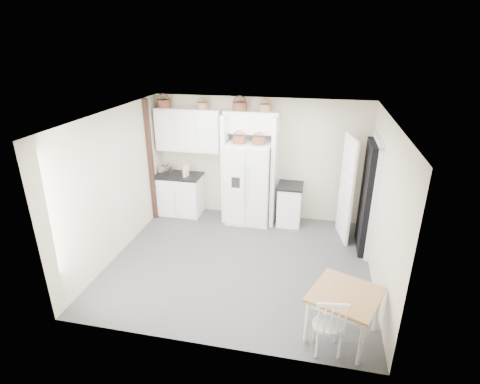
# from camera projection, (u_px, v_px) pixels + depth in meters

# --- Properties ---
(floor) EXTENTS (4.50, 4.50, 0.00)m
(floor) POSITION_uv_depth(u_px,v_px,m) (240.00, 262.00, 6.68)
(floor) COLOR #3A3A3A
(floor) RESTS_ON ground
(ceiling) EXTENTS (4.50, 4.50, 0.00)m
(ceiling) POSITION_uv_depth(u_px,v_px,m) (240.00, 116.00, 5.68)
(ceiling) COLOR white
(ceiling) RESTS_ON wall_back
(wall_back) EXTENTS (4.50, 0.00, 4.50)m
(wall_back) POSITION_uv_depth(u_px,v_px,m) (259.00, 159.00, 7.99)
(wall_back) COLOR beige
(wall_back) RESTS_ON floor
(wall_left) EXTENTS (0.00, 4.00, 4.00)m
(wall_left) POSITION_uv_depth(u_px,v_px,m) (116.00, 184.00, 6.62)
(wall_left) COLOR beige
(wall_left) RESTS_ON floor
(wall_right) EXTENTS (0.00, 4.00, 4.00)m
(wall_right) POSITION_uv_depth(u_px,v_px,m) (383.00, 207.00, 5.75)
(wall_right) COLOR beige
(wall_right) RESTS_ON floor
(refrigerator) EXTENTS (0.90, 0.72, 1.74)m
(refrigerator) POSITION_uv_depth(u_px,v_px,m) (249.00, 183.00, 7.87)
(refrigerator) COLOR white
(refrigerator) RESTS_ON floor
(base_cab_left) EXTENTS (0.95, 0.60, 0.88)m
(base_cab_left) POSITION_uv_depth(u_px,v_px,m) (180.00, 195.00, 8.38)
(base_cab_left) COLOR white
(base_cab_left) RESTS_ON floor
(base_cab_right) EXTENTS (0.48, 0.57, 0.84)m
(base_cab_right) POSITION_uv_depth(u_px,v_px,m) (289.00, 205.00, 7.92)
(base_cab_right) COLOR white
(base_cab_right) RESTS_ON floor
(dining_table) EXTENTS (1.07, 1.07, 0.68)m
(dining_table) POSITION_uv_depth(u_px,v_px,m) (343.00, 315.00, 4.91)
(dining_table) COLOR olive
(dining_table) RESTS_ON floor
(windsor_chair) EXTENTS (0.44, 0.41, 0.81)m
(windsor_chair) POSITION_uv_depth(u_px,v_px,m) (328.00, 325.00, 4.65)
(windsor_chair) COLOR white
(windsor_chair) RESTS_ON floor
(counter_left) EXTENTS (0.99, 0.64, 0.04)m
(counter_left) POSITION_uv_depth(u_px,v_px,m) (179.00, 175.00, 8.21)
(counter_left) COLOR black
(counter_left) RESTS_ON base_cab_left
(counter_right) EXTENTS (0.52, 0.61, 0.04)m
(counter_right) POSITION_uv_depth(u_px,v_px,m) (291.00, 186.00, 7.75)
(counter_right) COLOR black
(counter_right) RESTS_ON base_cab_right
(toaster) EXTENTS (0.31, 0.24, 0.19)m
(toaster) POSITION_uv_depth(u_px,v_px,m) (165.00, 170.00, 8.20)
(toaster) COLOR silver
(toaster) RESTS_ON counter_left
(cookbook_red) EXTENTS (0.04, 0.16, 0.23)m
(cookbook_red) POSITION_uv_depth(u_px,v_px,m) (184.00, 171.00, 8.05)
(cookbook_red) COLOR #A42D29
(cookbook_red) RESTS_ON counter_left
(cookbook_cream) EXTENTS (0.07, 0.17, 0.25)m
(cookbook_cream) POSITION_uv_depth(u_px,v_px,m) (186.00, 171.00, 8.04)
(cookbook_cream) COLOR white
(cookbook_cream) RESTS_ON counter_left
(basket_upper_a) EXTENTS (0.28, 0.28, 0.16)m
(basket_upper_a) POSITION_uv_depth(u_px,v_px,m) (164.00, 104.00, 7.79)
(basket_upper_a) COLOR brown
(basket_upper_a) RESTS_ON upper_cabinet
(basket_upper_c) EXTENTS (0.23, 0.23, 0.13)m
(basket_upper_c) POSITION_uv_depth(u_px,v_px,m) (203.00, 106.00, 7.63)
(basket_upper_c) COLOR brown
(basket_upper_c) RESTS_ON upper_cabinet
(basket_bridge_a) EXTENTS (0.29, 0.29, 0.16)m
(basket_bridge_a) POSITION_uv_depth(u_px,v_px,m) (240.00, 106.00, 7.48)
(basket_bridge_a) COLOR brown
(basket_bridge_a) RESTS_ON bridge_cabinet
(basket_bridge_b) EXTENTS (0.25, 0.25, 0.14)m
(basket_bridge_b) POSITION_uv_depth(u_px,v_px,m) (265.00, 108.00, 7.38)
(basket_bridge_b) COLOR brown
(basket_bridge_b) RESTS_ON bridge_cabinet
(basket_fridge_a) EXTENTS (0.26, 0.26, 0.14)m
(basket_fridge_a) POSITION_uv_depth(u_px,v_px,m) (239.00, 140.00, 7.45)
(basket_fridge_a) COLOR brown
(basket_fridge_a) RESTS_ON refrigerator
(basket_fridge_b) EXTENTS (0.25, 0.25, 0.13)m
(basket_fridge_b) POSITION_uv_depth(u_px,v_px,m) (259.00, 141.00, 7.38)
(basket_fridge_b) COLOR brown
(basket_fridge_b) RESTS_ON refrigerator
(upper_cabinet) EXTENTS (1.40, 0.34, 0.90)m
(upper_cabinet) POSITION_uv_depth(u_px,v_px,m) (189.00, 130.00, 7.90)
(upper_cabinet) COLOR white
(upper_cabinet) RESTS_ON wall_back
(bridge_cabinet) EXTENTS (1.12, 0.34, 0.45)m
(bridge_cabinet) POSITION_uv_depth(u_px,v_px,m) (252.00, 122.00, 7.55)
(bridge_cabinet) COLOR white
(bridge_cabinet) RESTS_ON wall_back
(fridge_panel_left) EXTENTS (0.08, 0.60, 2.30)m
(fridge_panel_left) POSITION_uv_depth(u_px,v_px,m) (226.00, 168.00, 7.90)
(fridge_panel_left) COLOR white
(fridge_panel_left) RESTS_ON floor
(fridge_panel_right) EXTENTS (0.08, 0.60, 2.30)m
(fridge_panel_right) POSITION_uv_depth(u_px,v_px,m) (274.00, 171.00, 7.70)
(fridge_panel_right) COLOR white
(fridge_panel_right) RESTS_ON floor
(trim_post) EXTENTS (0.09, 0.09, 2.60)m
(trim_post) POSITION_uv_depth(u_px,v_px,m) (151.00, 162.00, 7.83)
(trim_post) COLOR black
(trim_post) RESTS_ON floor
(doorway_void) EXTENTS (0.18, 0.85, 2.05)m
(doorway_void) POSITION_uv_depth(u_px,v_px,m) (368.00, 198.00, 6.77)
(doorway_void) COLOR black
(doorway_void) RESTS_ON floor
(door_slab) EXTENTS (0.21, 0.79, 2.05)m
(door_slab) POSITION_uv_depth(u_px,v_px,m) (346.00, 189.00, 7.14)
(door_slab) COLOR white
(door_slab) RESTS_ON floor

